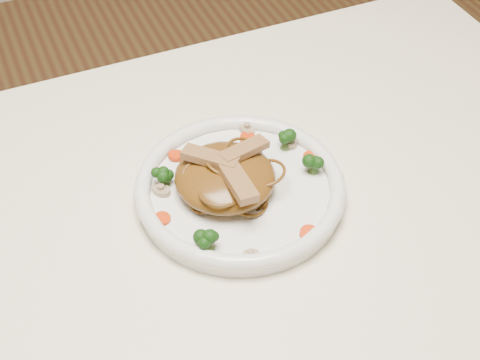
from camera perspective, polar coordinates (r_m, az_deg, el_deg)
name	(u,v)px	position (r m, az deg, el deg)	size (l,w,h in m)	color
table	(198,310)	(0.87, -3.49, -10.57)	(1.20, 0.80, 0.75)	#F3EBCE
plate	(240,193)	(0.85, 0.00, -1.05)	(0.25, 0.25, 0.02)	white
noodle_mound	(225,177)	(0.83, -1.22, 0.24)	(0.12, 0.12, 0.04)	#5C3A11
chicken_a	(244,150)	(0.83, 0.32, 2.45)	(0.06, 0.02, 0.01)	#A67A4E
chicken_b	(210,158)	(0.82, -2.45, 1.82)	(0.07, 0.02, 0.01)	#A67A4E
chicken_c	(237,181)	(0.79, -0.22, -0.07)	(0.07, 0.02, 0.01)	#A67A4E
broccoli_0	(286,138)	(0.89, 3.78, 3.44)	(0.03, 0.03, 0.03)	#16400D
broccoli_1	(164,178)	(0.84, -6.25, 0.20)	(0.02, 0.02, 0.03)	#16400D
broccoli_2	(208,239)	(0.77, -2.60, -4.83)	(0.03, 0.03, 0.03)	#16400D
broccoli_3	(314,163)	(0.86, 6.08, 1.39)	(0.03, 0.03, 0.03)	#16400D
carrot_0	(248,138)	(0.91, 0.64, 3.43)	(0.02, 0.02, 0.01)	#EE3808
carrot_1	(162,219)	(0.81, -6.37, -3.15)	(0.02, 0.02, 0.01)	#EE3808
carrot_2	(311,157)	(0.88, 5.83, 1.85)	(0.02, 0.02, 0.01)	#EE3808
carrot_3	(176,156)	(0.89, -5.23, 2.00)	(0.02, 0.02, 0.01)	#EE3808
carrot_4	(309,234)	(0.80, 5.69, -4.39)	(0.02, 0.02, 0.01)	#EE3808
mushroom_0	(251,255)	(0.77, 0.87, -6.18)	(0.02, 0.02, 0.01)	tan
mushroom_1	(291,142)	(0.90, 4.19, 3.12)	(0.02, 0.02, 0.01)	tan
mushroom_2	(161,190)	(0.84, -6.46, -0.83)	(0.03, 0.03, 0.01)	tan
mushroom_3	(247,128)	(0.92, 0.57, 4.24)	(0.03, 0.03, 0.01)	tan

